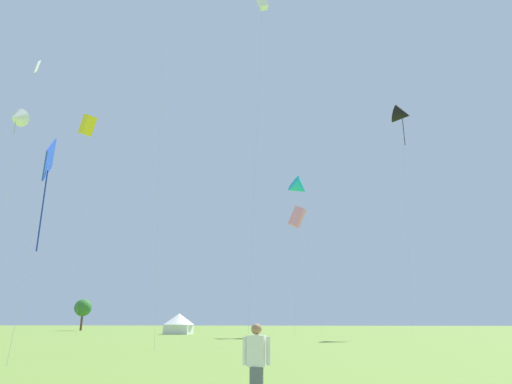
% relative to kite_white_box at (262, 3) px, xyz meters
% --- Properties ---
extents(kite_white_box, '(1.76, 2.38, 34.39)m').
position_rel_kite_white_box_xyz_m(kite_white_box, '(0.00, 0.00, 0.00)').
color(kite_white_box, white).
rests_on(kite_white_box, ground).
extents(kite_white_diamond, '(2.38, 1.85, 32.21)m').
position_rel_kite_white_box_xyz_m(kite_white_diamond, '(-27.85, 5.11, -3.11)').
color(kite_white_diamond, white).
rests_on(kite_white_diamond, ground).
extents(kite_cyan_delta, '(4.44, 3.77, 21.96)m').
position_rel_kite_white_box_xyz_m(kite_cyan_delta, '(2.90, 23.02, -13.09)').
color(kite_cyan_delta, '#1EB7CC').
rests_on(kite_cyan_delta, ground).
extents(kite_black_delta, '(3.66, 3.41, 32.63)m').
position_rel_kite_white_box_xyz_m(kite_black_delta, '(18.21, 23.13, -2.41)').
color(kite_black_delta, black).
rests_on(kite_black_delta, ground).
extents(kite_white_delta, '(2.82, 2.49, 24.14)m').
position_rel_kite_white_box_xyz_m(kite_white_delta, '(-26.92, 1.90, -10.50)').
color(kite_white_delta, white).
rests_on(kite_white_delta, ground).
extents(kite_pink_box, '(2.50, 2.21, 16.76)m').
position_rel_kite_white_box_xyz_m(kite_pink_box, '(2.53, 20.15, -18.09)').
color(kite_pink_box, pink).
rests_on(kite_pink_box, ground).
extents(kite_blue_diamond, '(1.39, 3.30, 11.29)m').
position_rel_kite_white_box_xyz_m(kite_blue_diamond, '(-9.60, -17.59, -23.63)').
color(kite_blue_diamond, blue).
rests_on(kite_blue_diamond, ground).
extents(kite_yellow_box, '(3.84, 2.82, 29.73)m').
position_rel_kite_white_box_xyz_m(kite_yellow_box, '(-26.29, 15.41, -5.20)').
color(kite_yellow_box, yellow).
rests_on(kite_yellow_box, ground).
extents(person_spectator, '(0.57, 0.28, 1.73)m').
position_rel_kite_white_box_xyz_m(person_spectator, '(2.85, -28.72, -32.53)').
color(person_spectator, '#565B66').
rests_on(person_spectator, ground).
extents(festival_tent_right, '(4.47, 4.47, 2.91)m').
position_rel_kite_white_box_xyz_m(festival_tent_right, '(-15.30, 27.38, -31.77)').
color(festival_tent_right, white).
rests_on(festival_tent_right, ground).
extents(tree_distant_left, '(3.41, 3.41, 6.19)m').
position_rel_kite_white_box_xyz_m(tree_distant_left, '(-42.44, 50.43, -28.93)').
color(tree_distant_left, brown).
rests_on(tree_distant_left, ground).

